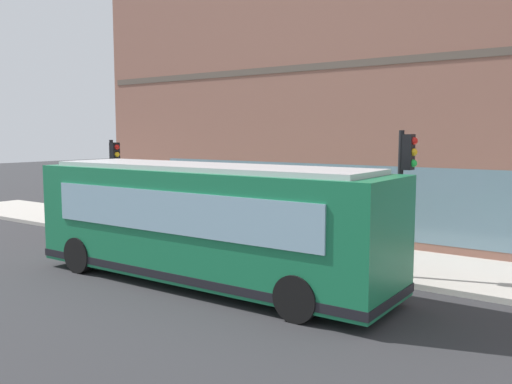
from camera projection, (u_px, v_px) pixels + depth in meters
The scene contains 8 objects.
ground at pixel (220, 286), 13.76m from camera, with size 120.00×120.00×0.00m, color #2D2D30.
sidewalk_curb at pixel (310, 252), 17.41m from camera, with size 3.86×40.00×0.15m, color #B2ADA3.
building_corner at pixel (386, 89), 21.55m from camera, with size 7.92×23.05×11.21m.
city_bus_nearside at pixel (205, 224), 13.88m from camera, with size 2.71×10.07×3.07m.
traffic_light_near_corner at pixel (405, 175), 13.84m from camera, with size 0.32×0.49×3.79m.
traffic_light_down_block at pixel (114, 167), 20.73m from camera, with size 0.32×0.49×3.47m.
fire_hydrant at pixel (373, 243), 16.59m from camera, with size 0.35×0.35×0.74m.
pedestrian_by_light_pole at pixel (170, 210), 20.20m from camera, with size 0.32×0.32×1.57m.
Camera 1 is at (-10.38, -8.56, 3.85)m, focal length 38.17 mm.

